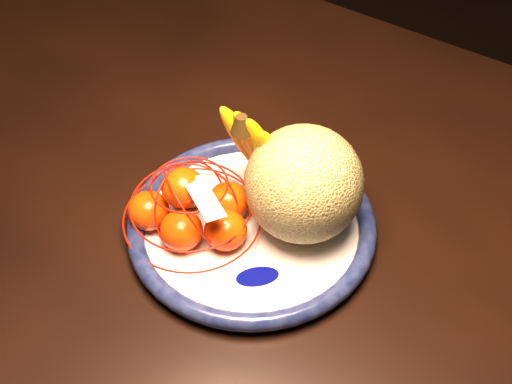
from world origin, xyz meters
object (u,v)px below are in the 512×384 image
Objects in this scene: banana_bunch at (258,145)px; dining_table at (182,177)px; fruit_bowl at (252,225)px; cantaloupe at (304,184)px; mandarin_bag at (192,208)px.

dining_table is at bearing 179.26° from banana_bunch.
banana_bunch reaches higher than dining_table.
fruit_bowl is (0.20, -0.08, 0.09)m from dining_table.
dining_table is 10.25× the size of cantaloupe.
fruit_bowl is 0.11m from banana_bunch.
mandarin_bag reaches higher than fruit_bowl.
fruit_bowl is 1.56× the size of mandarin_bag.
banana_bunch reaches higher than fruit_bowl.
banana_bunch is at bearing 167.43° from cantaloupe.
cantaloupe reaches higher than fruit_bowl.
mandarin_bag is (-0.07, -0.04, 0.03)m from fruit_bowl.
fruit_bowl reaches higher than dining_table.
banana_bunch is (0.17, -0.02, 0.18)m from dining_table.
cantaloupe is at bearing -11.70° from dining_table.
mandarin_bag is (0.13, -0.13, 0.13)m from dining_table.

